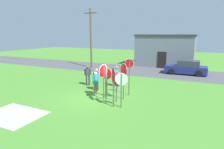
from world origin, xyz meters
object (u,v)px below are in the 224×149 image
object	(u,v)px
parked_car_on_street	(186,68)
person_holding_notes	(96,82)
utility_pole	(91,37)
stop_sign_leaning_left	(124,75)
stop_sign_rear_right	(106,77)
stop_sign_far_back	(116,82)
stop_sign_nearest	(117,81)
stop_sign_rear_left	(103,75)
person_near_signs	(88,74)
stop_sign_low_front	(107,77)
stop_sign_center_cluster	(129,71)
stop_sign_leaning_right	(121,84)
stop_sign_tallest	(114,80)
person_in_teal	(96,78)
person_in_dark_shirt	(116,75)

from	to	relation	value
parked_car_on_street	person_holding_notes	bearing A→B (deg)	-116.01
utility_pole	stop_sign_leaning_left	distance (m)	13.19
stop_sign_rear_right	stop_sign_far_back	world-z (taller)	stop_sign_rear_right
stop_sign_nearest	stop_sign_rear_left	bearing A→B (deg)	-147.77
parked_car_on_street	person_near_signs	size ratio (longest dim) A/B	2.57
stop_sign_low_front	stop_sign_center_cluster	distance (m)	1.62
utility_pole	stop_sign_leaning_left	size ratio (longest dim) A/B	3.08
parked_car_on_street	stop_sign_leaning_left	xyz separation A→B (m)	(-3.05, -10.56, 1.00)
stop_sign_leaning_right	stop_sign_tallest	distance (m)	0.52
stop_sign_far_back	person_in_teal	distance (m)	2.99
stop_sign_nearest	stop_sign_rear_left	xyz separation A→B (m)	(-0.73, -0.46, 0.37)
stop_sign_rear_left	stop_sign_rear_right	bearing A→B (deg)	-52.44
stop_sign_rear_left	stop_sign_tallest	distance (m)	1.46
stop_sign_leaning_right	stop_sign_low_front	bearing A→B (deg)	139.97
person_in_teal	person_holding_notes	world-z (taller)	same
stop_sign_rear_right	stop_sign_far_back	bearing A→B (deg)	57.94
utility_pole	stop_sign_tallest	distance (m)	14.34
stop_sign_leaning_right	person_holding_notes	bearing A→B (deg)	151.37
stop_sign_tallest	stop_sign_rear_left	bearing A→B (deg)	141.88
stop_sign_low_front	stop_sign_rear_left	size ratio (longest dim) A/B	0.88
person_near_signs	person_in_dark_shirt	bearing A→B (deg)	15.50
stop_sign_leaning_left	stop_sign_far_back	bearing A→B (deg)	-109.95
stop_sign_center_cluster	stop_sign_tallest	xyz separation A→B (m)	(-0.05, -2.47, -0.07)
stop_sign_nearest	stop_sign_leaning_right	size ratio (longest dim) A/B	0.89
stop_sign_leaning_left	person_near_signs	bearing A→B (deg)	153.61
stop_sign_nearest	person_holding_notes	size ratio (longest dim) A/B	1.11
stop_sign_far_back	stop_sign_low_front	bearing A→B (deg)	148.87
stop_sign_tallest	person_in_dark_shirt	xyz separation A→B (m)	(-1.73, 4.19, -0.65)
parked_car_on_street	stop_sign_center_cluster	xyz separation A→B (m)	(-3.01, -9.60, 1.04)
parked_car_on_street	person_near_signs	bearing A→B (deg)	-129.96
stop_sign_leaning_left	stop_sign_center_cluster	distance (m)	0.96
stop_sign_leaning_left	stop_sign_nearest	distance (m)	0.62
person_in_teal	person_near_signs	distance (m)	1.72
stop_sign_leaning_left	stop_sign_rear_right	xyz separation A→B (m)	(-0.64, -1.29, 0.03)
stop_sign_tallest	person_holding_notes	distance (m)	2.67
person_in_dark_shirt	person_near_signs	distance (m)	2.44
stop_sign_rear_right	stop_sign_center_cluster	xyz separation A→B (m)	(0.68, 2.25, 0.02)
utility_pole	stop_sign_leaning_right	size ratio (longest dim) A/B	3.55
person_near_signs	stop_sign_nearest	bearing A→B (deg)	-30.75
stop_sign_nearest	person_near_signs	world-z (taller)	stop_sign_nearest
stop_sign_center_cluster	stop_sign_leaning_right	size ratio (longest dim) A/B	1.24
stop_sign_far_back	stop_sign_leaning_right	world-z (taller)	stop_sign_leaning_right
stop_sign_center_cluster	person_in_dark_shirt	bearing A→B (deg)	135.89
stop_sign_rear_left	stop_sign_tallest	world-z (taller)	stop_sign_tallest
utility_pole	stop_sign_center_cluster	distance (m)	12.50
stop_sign_far_back	stop_sign_tallest	xyz separation A→B (m)	(0.21, -0.88, 0.37)
parked_car_on_street	stop_sign_rear_left	xyz separation A→B (m)	(-4.21, -11.17, 0.96)
person_in_teal	person_holding_notes	xyz separation A→B (m)	(0.56, -1.09, -0.03)
person_in_teal	stop_sign_center_cluster	bearing A→B (deg)	-2.24
stop_sign_leaning_left	stop_sign_tallest	world-z (taller)	stop_sign_leaning_left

